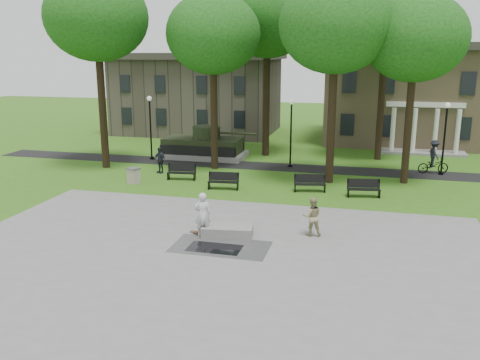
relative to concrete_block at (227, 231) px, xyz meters
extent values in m
plane|color=#335E16|center=(0.05, 2.28, -0.24)|extent=(120.00, 120.00, 0.00)
cube|color=gray|center=(0.05, -2.72, -0.23)|extent=(22.00, 16.00, 0.02)
cube|color=black|center=(0.05, 14.28, -0.24)|extent=(44.00, 2.60, 0.01)
cube|color=#9E8460|center=(10.05, 28.28, 3.75)|extent=(16.00, 11.00, 8.00)
cube|color=#38332D|center=(10.05, 28.28, 8.06)|extent=(17.00, 12.00, 0.60)
cube|color=silver|center=(10.05, 22.78, 3.55)|extent=(6.00, 0.30, 0.40)
cube|color=#4C443D|center=(-10.95, 28.78, 3.35)|extent=(15.00, 10.00, 7.20)
cylinder|color=black|center=(-11.95, 11.28, 4.24)|extent=(0.52, 0.52, 8.96)
ellipsoid|color=#134610|center=(-11.95, 11.28, 9.84)|extent=(6.80, 6.80, 5.78)
cylinder|color=black|center=(-4.45, 12.78, 3.75)|extent=(0.48, 0.48, 8.00)
ellipsoid|color=#134610|center=(-4.45, 12.78, 8.76)|extent=(6.20, 6.20, 5.27)
cylinder|color=black|center=(3.55, 10.78, 3.92)|extent=(0.50, 0.50, 8.32)
ellipsoid|color=#134610|center=(3.55, 10.78, 9.12)|extent=(6.60, 6.60, 5.61)
cylinder|color=black|center=(8.05, 11.78, 3.59)|extent=(0.46, 0.46, 7.68)
ellipsoid|color=#134610|center=(8.05, 11.78, 8.40)|extent=(6.00, 6.00, 5.10)
cylinder|color=black|center=(-1.95, 18.28, 4.39)|extent=(0.54, 0.54, 9.28)
ellipsoid|color=#134610|center=(-1.95, 18.28, 10.20)|extent=(7.20, 7.20, 6.12)
cylinder|color=black|center=(6.55, 18.78, 4.08)|extent=(0.50, 0.50, 8.64)
ellipsoid|color=#134610|center=(6.55, 18.78, 9.47)|extent=(6.40, 6.40, 5.44)
cylinder|color=black|center=(-9.95, 14.58, 1.96)|extent=(0.12, 0.12, 4.40)
sphere|color=silver|center=(-9.95, 14.58, 4.30)|extent=(0.36, 0.36, 0.36)
cylinder|color=black|center=(-9.95, 14.58, -0.16)|extent=(0.32, 0.32, 0.16)
cylinder|color=black|center=(0.55, 14.58, 1.96)|extent=(0.12, 0.12, 4.40)
sphere|color=silver|center=(0.55, 14.58, 4.30)|extent=(0.36, 0.36, 0.36)
cylinder|color=black|center=(0.55, 14.58, -0.16)|extent=(0.32, 0.32, 0.16)
cylinder|color=black|center=(10.55, 14.58, 1.96)|extent=(0.12, 0.12, 4.40)
sphere|color=silver|center=(10.55, 14.58, 4.30)|extent=(0.36, 0.36, 0.36)
cylinder|color=black|center=(10.55, 14.58, -0.16)|extent=(0.32, 0.32, 0.16)
cube|color=gray|center=(-6.45, 16.28, -0.04)|extent=(6.50, 3.40, 0.40)
cube|color=#262D18|center=(-6.45, 16.28, 0.70)|extent=(5.80, 2.80, 1.10)
cube|color=black|center=(-6.45, 14.93, 0.51)|extent=(5.80, 0.35, 0.70)
cube|color=black|center=(-6.45, 17.63, 0.51)|extent=(5.80, 0.35, 0.70)
cylinder|color=#262D18|center=(-6.15, 16.28, 1.71)|extent=(2.10, 2.10, 0.90)
cylinder|color=#262D18|center=(-3.85, 16.28, 1.71)|extent=(3.20, 0.18, 0.18)
cube|color=black|center=(-0.13, -1.50, -0.22)|extent=(2.20, 1.20, 0.00)
cube|color=gray|center=(0.00, 0.00, 0.00)|extent=(2.32, 1.30, 0.45)
cube|color=brown|center=(-1.33, -0.05, -0.19)|extent=(0.80, 0.43, 0.07)
imported|color=silver|center=(-1.04, -0.24, 0.76)|extent=(0.84, 0.72, 1.96)
imported|color=#9B9364|center=(3.56, 0.99, 0.64)|extent=(0.97, 0.84, 1.73)
imported|color=#21242D|center=(-7.58, 10.58, 0.63)|extent=(1.11, 0.80, 1.75)
imported|color=black|center=(10.06, 14.95, 0.29)|extent=(2.16, 1.25, 1.07)
imported|color=black|center=(10.06, 14.95, 1.10)|extent=(0.96, 1.29, 1.78)
cube|color=black|center=(-5.53, 9.12, 0.21)|extent=(1.84, 0.64, 0.05)
cube|color=black|center=(-5.53, 9.34, 0.51)|extent=(1.81, 0.35, 0.50)
cube|color=black|center=(-6.38, 9.12, -0.02)|extent=(0.11, 0.45, 0.45)
cube|color=black|center=(-4.68, 9.12, -0.02)|extent=(0.11, 0.45, 0.45)
cube|color=black|center=(-2.33, 7.53, 0.21)|extent=(1.84, 0.63, 0.05)
cube|color=black|center=(-2.33, 7.75, 0.51)|extent=(1.81, 0.34, 0.50)
cube|color=black|center=(-3.18, 7.53, -0.02)|extent=(0.11, 0.45, 0.45)
cube|color=black|center=(-1.48, 7.53, -0.02)|extent=(0.11, 0.45, 0.45)
cube|color=black|center=(2.65, 8.23, 0.21)|extent=(1.85, 0.78, 0.05)
cube|color=black|center=(2.65, 8.45, 0.51)|extent=(1.80, 0.49, 0.50)
cube|color=black|center=(1.80, 8.23, -0.02)|extent=(0.14, 0.45, 0.45)
cube|color=black|center=(3.50, 8.23, -0.02)|extent=(0.14, 0.45, 0.45)
cube|color=black|center=(5.68, 7.83, 0.21)|extent=(1.85, 0.75, 0.05)
cube|color=black|center=(5.68, 8.05, 0.51)|extent=(1.80, 0.46, 0.50)
cube|color=black|center=(4.83, 7.83, -0.02)|extent=(0.14, 0.45, 0.45)
cube|color=black|center=(6.53, 7.83, -0.02)|extent=(0.14, 0.45, 0.45)
cube|color=#B0A291|center=(-8.08, 7.60, 0.21)|extent=(0.77, 0.77, 0.90)
cube|color=#4C4C4C|center=(-8.08, 7.60, 0.69)|extent=(0.85, 0.85, 0.06)
camera|label=1|loc=(5.63, -20.14, 7.54)|focal=38.00mm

